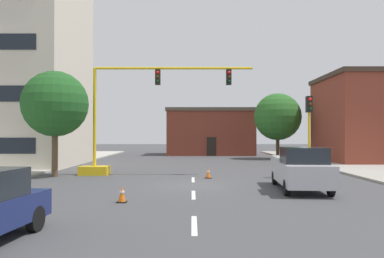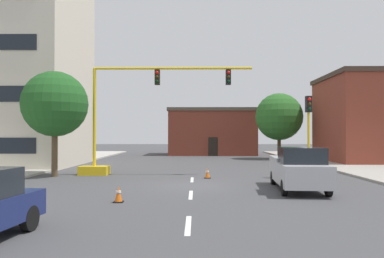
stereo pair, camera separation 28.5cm
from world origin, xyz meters
name	(u,v)px [view 2 (the right image)]	position (x,y,z in m)	size (l,w,h in m)	color
ground_plane	(192,186)	(0.00, 0.00, 0.00)	(160.00, 160.00, 0.00)	#424244
sidewalk_left	(14,169)	(-12.66, 8.00, 0.07)	(6.00, 56.00, 0.14)	#B2ADA3
sidewalk_right	(374,170)	(12.66, 8.00, 0.07)	(6.00, 56.00, 0.14)	#9E998E
lane_stripe_seg_1	(188,225)	(0.00, -8.50, 0.00)	(0.16, 2.40, 0.01)	silver
lane_stripe_seg_2	(191,195)	(0.00, -3.00, 0.00)	(0.16, 2.40, 0.01)	silver
lane_stripe_seg_3	(192,180)	(0.00, 2.50, 0.00)	(0.16, 2.40, 0.01)	silver
building_brick_center	(212,132)	(2.21, 29.75, 2.87)	(10.83, 7.36, 5.71)	brown
traffic_signal_gantry	(118,138)	(-4.73, 5.17, 2.35)	(10.89, 1.20, 6.83)	yellow
traffic_light_pole_right	(309,118)	(6.80, 3.34, 3.53)	(0.32, 0.47, 4.80)	yellow
tree_right_far	(279,117)	(8.79, 20.88, 4.35)	(4.85, 4.85, 6.79)	#4C3823
tree_left_near	(55,104)	(-8.36, 4.07, 4.39)	(3.97, 3.97, 6.39)	brown
pickup_truck_silver	(298,169)	(4.92, -1.53, 0.97)	(2.38, 5.53, 1.99)	#BCBCC1
traffic_cone_roadside_a	(207,173)	(0.89, 3.24, 0.30)	(0.36, 0.36, 0.61)	black
traffic_cone_roadside_b	(119,194)	(-2.70, -4.84, 0.30)	(0.36, 0.36, 0.62)	black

